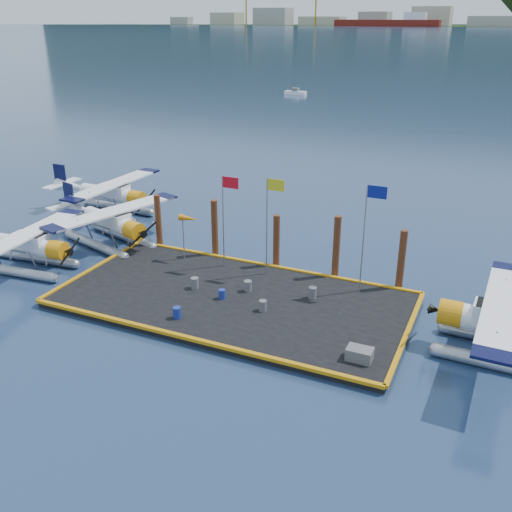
# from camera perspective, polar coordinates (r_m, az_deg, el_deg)

# --- Properties ---
(ground) EXTENTS (4000.00, 4000.00, 0.00)m
(ground) POSITION_cam_1_polar(r_m,az_deg,el_deg) (33.34, -2.34, -4.74)
(ground) COLOR #1A284E
(ground) RESTS_ON ground
(dock) EXTENTS (20.00, 10.00, 0.40)m
(dock) POSITION_cam_1_polar(r_m,az_deg,el_deg) (33.25, -2.35, -4.44)
(dock) COLOR black
(dock) RESTS_ON ground
(dock_bumpers) EXTENTS (20.25, 10.25, 0.18)m
(dock_bumpers) POSITION_cam_1_polar(r_m,az_deg,el_deg) (33.12, -2.36, -3.99)
(dock_bumpers) COLOR #C3800B
(dock_bumpers) RESTS_ON dock
(seaplane_a) EXTENTS (9.04, 9.97, 3.53)m
(seaplane_a) POSITION_cam_1_polar(r_m,az_deg,el_deg) (39.92, -22.02, 0.76)
(seaplane_a) COLOR #999DA7
(seaplane_a) RESTS_ON ground
(seaplane_b) EXTENTS (9.79, 10.49, 3.74)m
(seaplane_b) POSITION_cam_1_polar(r_m,az_deg,el_deg) (42.15, -14.24, 3.04)
(seaplane_b) COLOR #999DA7
(seaplane_b) RESTS_ON ground
(seaplane_c) EXTENTS (9.65, 10.63, 3.79)m
(seaplane_c) POSITION_cam_1_polar(r_m,az_deg,el_deg) (48.81, -14.32, 5.77)
(seaplane_c) COLOR #999DA7
(seaplane_c) RESTS_ON ground
(seaplane_d) EXTENTS (9.69, 10.67, 3.80)m
(seaplane_d) POSITION_cam_1_polar(r_m,az_deg,el_deg) (30.05, 23.89, -6.62)
(seaplane_d) COLOR #999DA7
(seaplane_d) RESTS_ON ground
(drum_0) EXTENTS (0.48, 0.48, 0.67)m
(drum_0) POSITION_cam_1_polar(r_m,az_deg,el_deg) (34.23, -6.15, -2.71)
(drum_0) COLOR #56565A
(drum_0) RESTS_ON dock
(drum_1) EXTENTS (0.40, 0.40, 0.56)m
(drum_1) POSITION_cam_1_polar(r_m,az_deg,el_deg) (32.91, -3.42, -3.82)
(drum_1) COLOR navy
(drum_1) RESTS_ON dock
(drum_2) EXTENTS (0.43, 0.43, 0.61)m
(drum_2) POSITION_cam_1_polar(r_m,az_deg,el_deg) (31.55, 0.68, -4.98)
(drum_2) COLOR #56565A
(drum_2) RESTS_ON dock
(drum_3) EXTENTS (0.45, 0.45, 0.64)m
(drum_3) POSITION_cam_1_polar(r_m,az_deg,el_deg) (31.11, -7.91, -5.63)
(drum_3) COLOR navy
(drum_3) RESTS_ON dock
(drum_4) EXTENTS (0.48, 0.48, 0.68)m
(drum_4) POSITION_cam_1_polar(r_m,az_deg,el_deg) (33.03, 5.66, -3.68)
(drum_4) COLOR #56565A
(drum_4) RESTS_ON dock
(drum_5) EXTENTS (0.46, 0.46, 0.65)m
(drum_5) POSITION_cam_1_polar(r_m,az_deg,el_deg) (33.71, -0.82, -3.01)
(drum_5) COLOR #56565A
(drum_5) RESTS_ON dock
(crate) EXTENTS (1.23, 0.82, 0.61)m
(crate) POSITION_cam_1_polar(r_m,az_deg,el_deg) (27.77, 10.32, -9.63)
(crate) COLOR #56565A
(crate) RESTS_ON dock
(flagpole_red) EXTENTS (1.14, 0.08, 6.00)m
(flagpole_red) POSITION_cam_1_polar(r_m,az_deg,el_deg) (35.72, -3.04, 4.84)
(flagpole_red) COLOR gray
(flagpole_red) RESTS_ON dock
(flagpole_yellow) EXTENTS (1.14, 0.08, 6.20)m
(flagpole_yellow) POSITION_cam_1_polar(r_m,az_deg,el_deg) (34.47, 1.41, 4.39)
(flagpole_yellow) COLOR gray
(flagpole_yellow) RESTS_ON dock
(flagpole_blue) EXTENTS (1.14, 0.08, 6.50)m
(flagpole_blue) POSITION_cam_1_polar(r_m,az_deg,el_deg) (32.69, 11.14, 3.22)
(flagpole_blue) COLOR gray
(flagpole_blue) RESTS_ON dock
(windsock) EXTENTS (1.40, 0.44, 3.12)m
(windsock) POSITION_cam_1_polar(r_m,az_deg,el_deg) (37.36, -6.74, 3.65)
(windsock) COLOR gray
(windsock) RESTS_ON dock
(piling_0) EXTENTS (0.44, 0.44, 4.00)m
(piling_0) POSITION_cam_1_polar(r_m,az_deg,el_deg) (40.82, -9.73, 3.33)
(piling_0) COLOR #4B2415
(piling_0) RESTS_ON ground
(piling_1) EXTENTS (0.44, 0.44, 4.20)m
(piling_1) POSITION_cam_1_polar(r_m,az_deg,el_deg) (38.57, -4.14, 2.59)
(piling_1) COLOR #4B2415
(piling_1) RESTS_ON ground
(piling_2) EXTENTS (0.44, 0.44, 3.80)m
(piling_2) POSITION_cam_1_polar(r_m,az_deg,el_deg) (36.83, 2.05, 1.30)
(piling_2) COLOR #4B2415
(piling_2) RESTS_ON ground
(piling_3) EXTENTS (0.44, 0.44, 4.30)m
(piling_3) POSITION_cam_1_polar(r_m,az_deg,el_deg) (35.54, 8.03, 0.68)
(piling_3) COLOR #4B2415
(piling_3) RESTS_ON ground
(piling_4) EXTENTS (0.44, 0.44, 4.00)m
(piling_4) POSITION_cam_1_polar(r_m,az_deg,el_deg) (34.82, 14.32, -0.59)
(piling_4) COLOR #4B2415
(piling_4) RESTS_ON ground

